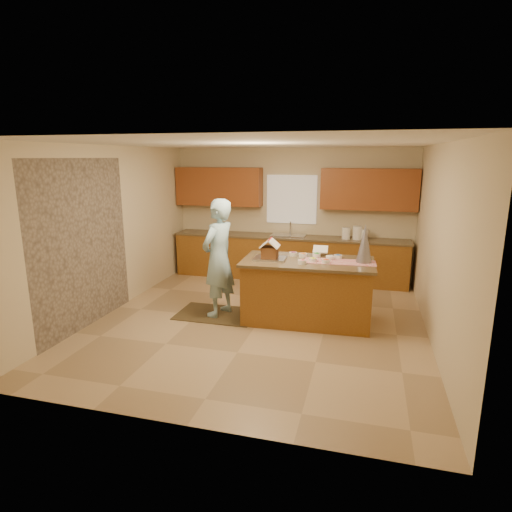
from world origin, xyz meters
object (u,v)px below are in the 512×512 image
at_px(boy, 218,258).
at_px(tinsel_tree, 365,243).
at_px(island_base, 307,292).
at_px(gingerbread_house, 270,251).

bearing_deg(boy, tinsel_tree, 112.19).
xyz_separation_m(island_base, gingerbread_house, (-0.58, -0.08, 0.65)).
xyz_separation_m(island_base, boy, (-1.41, -0.12, 0.49)).
relative_size(tinsel_tree, boy, 0.31).
bearing_deg(tinsel_tree, island_base, -173.91).
height_order(island_base, tinsel_tree, tinsel_tree).
distance_m(island_base, tinsel_tree, 1.15).
relative_size(boy, gingerbread_house, 6.09).
height_order(island_base, gingerbread_house, gingerbread_house).
height_order(island_base, boy, boy).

